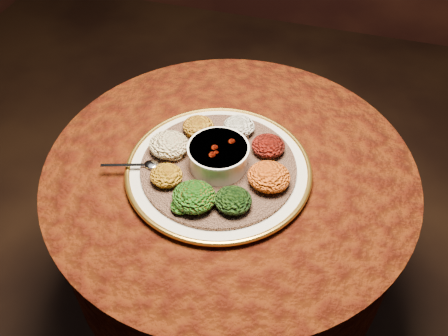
# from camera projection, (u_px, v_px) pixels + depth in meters

# --- Properties ---
(table) EXTENTS (0.96, 0.96, 0.73)m
(table) POSITION_uv_depth(u_px,v_px,m) (229.00, 210.00, 1.41)
(table) COLOR black
(table) RESTS_ON ground
(platter) EXTENTS (0.60, 0.60, 0.02)m
(platter) POSITION_uv_depth(u_px,v_px,m) (219.00, 170.00, 1.25)
(platter) COLOR beige
(platter) RESTS_ON table
(injera) EXTENTS (0.50, 0.50, 0.01)m
(injera) POSITION_uv_depth(u_px,v_px,m) (219.00, 167.00, 1.25)
(injera) COLOR #8B5C45
(injera) RESTS_ON platter
(stew_bowl) EXTENTS (0.15, 0.15, 0.06)m
(stew_bowl) POSITION_uv_depth(u_px,v_px,m) (218.00, 155.00, 1.22)
(stew_bowl) COLOR white
(stew_bowl) RESTS_ON injera
(spoon) EXTENTS (0.14, 0.06, 0.01)m
(spoon) POSITION_uv_depth(u_px,v_px,m) (148.00, 165.00, 1.24)
(spoon) COLOR silver
(spoon) RESTS_ON injera
(portion_ayib) EXTENTS (0.08, 0.08, 0.04)m
(portion_ayib) POSITION_uv_depth(u_px,v_px,m) (239.00, 126.00, 1.31)
(portion_ayib) COLOR white
(portion_ayib) RESTS_ON injera
(portion_kitfo) EXTENTS (0.09, 0.08, 0.04)m
(portion_kitfo) POSITION_uv_depth(u_px,v_px,m) (268.00, 146.00, 1.26)
(portion_kitfo) COLOR black
(portion_kitfo) RESTS_ON injera
(portion_tikil) EXTENTS (0.10, 0.10, 0.05)m
(portion_tikil) POSITION_uv_depth(u_px,v_px,m) (269.00, 177.00, 1.18)
(portion_tikil) COLOR #A3570D
(portion_tikil) RESTS_ON injera
(portion_gomen) EXTENTS (0.09, 0.08, 0.04)m
(portion_gomen) POSITION_uv_depth(u_px,v_px,m) (233.00, 200.00, 1.14)
(portion_gomen) COLOR black
(portion_gomen) RESTS_ON injera
(portion_mixveg) EXTENTS (0.10, 0.10, 0.05)m
(portion_mixveg) POSITION_uv_depth(u_px,v_px,m) (194.00, 197.00, 1.14)
(portion_mixveg) COLOR #9F280A
(portion_mixveg) RESTS_ON injera
(portion_kik) EXTENTS (0.08, 0.08, 0.04)m
(portion_kik) POSITION_uv_depth(u_px,v_px,m) (166.00, 175.00, 1.19)
(portion_kik) COLOR #A46F0E
(portion_kik) RESTS_ON injera
(portion_timatim) EXTENTS (0.10, 0.10, 0.05)m
(portion_timatim) POSITION_uv_depth(u_px,v_px,m) (169.00, 145.00, 1.26)
(portion_timatim) COLOR maroon
(portion_timatim) RESTS_ON injera
(portion_shiro) EXTENTS (0.08, 0.08, 0.04)m
(portion_shiro) POSITION_uv_depth(u_px,v_px,m) (198.00, 126.00, 1.31)
(portion_shiro) COLOR #A57113
(portion_shiro) RESTS_ON injera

